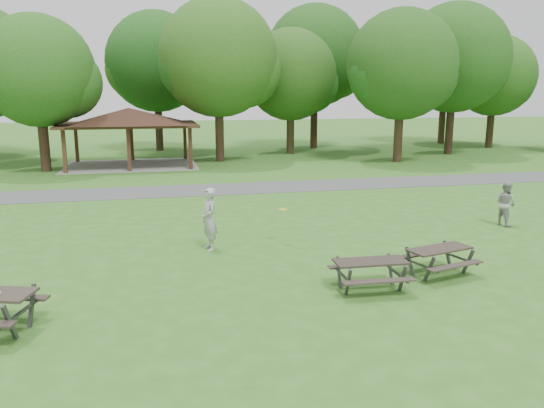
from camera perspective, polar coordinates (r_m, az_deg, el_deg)
The scene contains 17 objects.
ground at distance 13.08m, azimuth -0.42°, elevation -9.35°, with size 160.00×160.00×0.00m, color #2F671D.
asphalt_path at distance 26.47m, azimuth -6.89°, elevation 1.55°, with size 120.00×3.20×0.02m, color #48474A.
pavilion at distance 35.98m, azimuth -15.13°, elevation 8.86°, with size 8.60×7.01×3.76m.
tree_row_d at distance 35.03m, azimuth -23.72°, elevation 12.64°, with size 6.93×6.60×9.27m.
tree_row_e at distance 37.29m, azimuth -5.66°, elevation 15.02°, with size 8.40×8.00×11.02m.
tree_row_f at distance 41.84m, azimuth 2.14°, elevation 13.44°, with size 7.35×7.00×9.55m.
tree_row_g at distance 37.85m, azimuth 13.87°, elevation 14.01°, with size 7.77×7.40×10.25m.
tree_row_h at distance 43.84m, azimuth 19.10°, elevation 14.30°, with size 8.61×8.20×11.37m.
tree_row_i at distance 49.99m, azimuth 22.85°, elevation 12.37°, with size 7.14×6.80×9.52m.
tree_deep_b at distance 44.99m, azimuth -12.21°, elevation 14.42°, with size 8.40×8.00×11.13m.
tree_deep_c at distance 46.10m, azimuth 4.76°, elevation 15.27°, with size 8.82×8.40×11.90m.
tree_deep_d at distance 52.74m, azimuth 18.25°, elevation 13.85°, with size 8.40×8.00×11.27m.
picnic_table_middle at distance 13.22m, azimuth 10.53°, elevation -6.73°, with size 1.83×1.50×0.77m.
picnic_table_far at distance 14.71m, azimuth 17.55°, elevation -5.19°, with size 2.04×1.79×0.76m.
frisbee_in_flight at distance 16.76m, azimuth 1.19°, elevation -0.60°, with size 0.29×0.29×0.02m.
frisbee_thrower at distance 16.25m, azimuth -6.77°, elevation -1.63°, with size 0.70×0.46×1.92m, color #A5A5A7.
frisbee_catcher at distance 20.93m, azimuth 23.81°, elevation 0.04°, with size 0.78×0.61×1.60m, color #949497.
Camera 1 is at (-2.59, -11.91, 4.76)m, focal length 35.00 mm.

